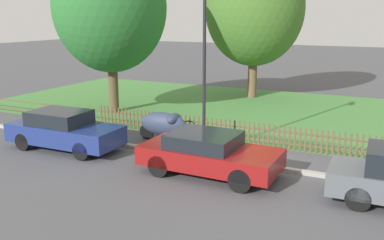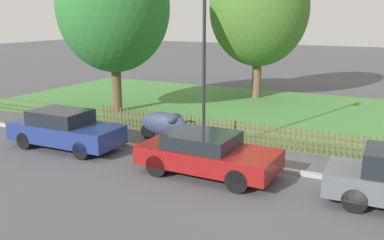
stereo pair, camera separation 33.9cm
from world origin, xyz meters
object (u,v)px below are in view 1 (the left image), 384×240
at_px(parked_car_black_saloon, 209,153).
at_px(covered_motorcycle, 165,124).
at_px(tree_behind_motorcycle, 255,9).
at_px(street_lamp, 203,33).
at_px(tree_nearest_kerb, 110,7).
at_px(parked_car_silver_hatchback, 64,130).

bearing_deg(parked_car_black_saloon, covered_motorcycle, 140.59).
distance_m(tree_behind_motorcycle, street_lamp, 11.22).
height_order(covered_motorcycle, tree_behind_motorcycle, tree_behind_motorcycle).
bearing_deg(tree_nearest_kerb, parked_car_black_saloon, -37.58).
bearing_deg(tree_behind_motorcycle, parked_car_black_saloon, -77.62).
bearing_deg(covered_motorcycle, tree_nearest_kerb, 141.52).
distance_m(parked_car_silver_hatchback, covered_motorcycle, 3.66).
distance_m(parked_car_black_saloon, tree_nearest_kerb, 10.73).
distance_m(parked_car_silver_hatchback, street_lamp, 6.01).
distance_m(parked_car_black_saloon, street_lamp, 3.95).
relative_size(tree_nearest_kerb, street_lamp, 1.22).
relative_size(covered_motorcycle, street_lamp, 0.30).
xyz_separation_m(parked_car_silver_hatchback, street_lamp, (4.68, 1.64, 3.39)).
relative_size(parked_car_black_saloon, covered_motorcycle, 2.06).
relative_size(parked_car_silver_hatchback, tree_nearest_kerb, 0.51).
distance_m(parked_car_black_saloon, tree_behind_motorcycle, 13.75).
distance_m(tree_nearest_kerb, tree_behind_motorcycle, 8.39).
height_order(tree_nearest_kerb, tree_behind_motorcycle, tree_behind_motorcycle).
distance_m(parked_car_silver_hatchback, tree_nearest_kerb, 7.63).
xyz_separation_m(parked_car_silver_hatchback, parked_car_black_saloon, (5.65, -0.07, -0.04)).
xyz_separation_m(tree_nearest_kerb, street_lamp, (6.79, -4.26, -0.95)).
distance_m(covered_motorcycle, tree_behind_motorcycle, 11.13).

